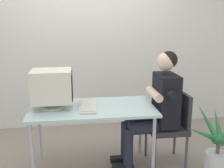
% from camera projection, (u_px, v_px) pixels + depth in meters
% --- Properties ---
extents(ground_plane, '(12.00, 12.00, 0.00)m').
position_uv_depth(ground_plane, '(93.00, 168.00, 3.16)').
color(ground_plane, gray).
extents(wall_back, '(8.00, 0.10, 3.00)m').
position_uv_depth(wall_back, '(105.00, 30.00, 4.19)').
color(wall_back, silver).
rests_on(wall_back, ground_plane).
extents(desk, '(1.35, 0.71, 0.74)m').
position_uv_depth(desk, '(92.00, 112.00, 3.00)').
color(desk, '#B7B7BC').
rests_on(desk, ground_plane).
extents(crt_monitor, '(0.43, 0.33, 0.41)m').
position_uv_depth(crt_monitor, '(52.00, 87.00, 2.92)').
color(crt_monitor, beige).
rests_on(crt_monitor, desk).
extents(keyboard, '(0.19, 0.45, 0.03)m').
position_uv_depth(keyboard, '(87.00, 106.00, 2.96)').
color(keyboard, beige).
rests_on(keyboard, desk).
extents(office_chair, '(0.43, 0.43, 0.85)m').
position_uv_depth(office_chair, '(172.00, 123.00, 3.19)').
color(office_chair, '#4C4C51').
rests_on(office_chair, ground_plane).
extents(person_seated, '(0.73, 0.59, 1.33)m').
position_uv_depth(person_seated, '(157.00, 105.00, 3.11)').
color(person_seated, black).
rests_on(person_seated, ground_plane).
extents(potted_plant, '(0.79, 0.79, 0.74)m').
position_uv_depth(potted_plant, '(218.00, 147.00, 2.98)').
color(potted_plant, silver).
rests_on(potted_plant, ground_plane).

